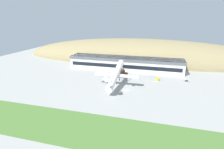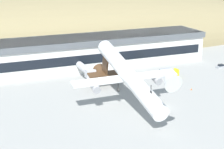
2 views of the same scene
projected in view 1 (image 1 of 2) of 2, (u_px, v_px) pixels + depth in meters
name	position (u px, v px, depth m)	size (l,w,h in m)	color
ground_plane	(127.00, 90.00, 125.31)	(370.08, 370.08, 0.00)	#9E9E99
grass_strip_foreground	(107.00, 133.00, 79.02)	(333.07, 27.08, 0.08)	#4C7533
hill_backdrop	(141.00, 59.00, 217.40)	(307.80, 82.07, 50.45)	#8E7F56
terminal_building	(125.00, 63.00, 172.13)	(110.68, 18.89, 12.61)	white
jetway_0	(120.00, 70.00, 158.04)	(3.38, 14.27, 5.43)	silver
cargo_airplane	(116.00, 74.00, 129.57)	(33.35, 50.21, 16.43)	white
service_car_0	(186.00, 81.00, 140.43)	(3.94, 2.01, 1.52)	#999EA3
service_car_1	(136.00, 78.00, 148.94)	(3.71, 1.67, 1.48)	#999EA3
service_car_2	(126.00, 76.00, 153.82)	(4.28, 1.95, 1.52)	gold
fuel_truck	(154.00, 79.00, 144.72)	(7.65, 2.87, 3.11)	gold
traffic_cone_0	(151.00, 87.00, 130.19)	(0.52, 0.52, 0.58)	orange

